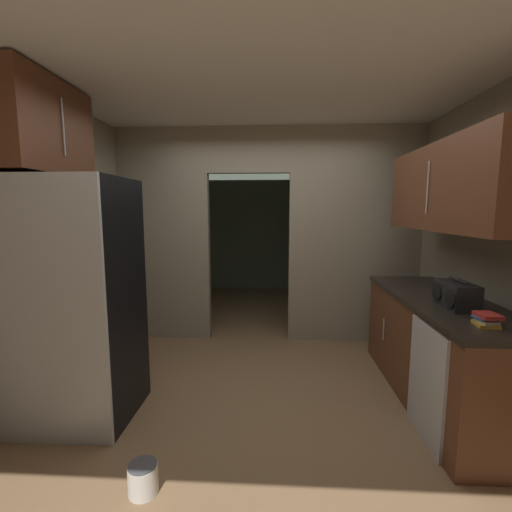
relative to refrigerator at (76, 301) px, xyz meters
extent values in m
plane|color=brown|center=(1.45, 0.27, -0.95)|extent=(20.00, 20.00, 0.00)
cube|color=silver|center=(1.45, 0.73, 1.74)|extent=(4.16, 7.08, 0.06)
cube|color=gray|center=(0.14, 1.81, 0.38)|extent=(1.14, 0.12, 2.66)
cube|color=gray|center=(2.53, 1.81, 0.38)|extent=(1.60, 0.12, 2.66)
cube|color=gray|center=(1.22, 1.81, 1.43)|extent=(1.01, 0.12, 0.55)
cube|color=slate|center=(1.45, 4.69, 0.38)|extent=(3.76, 0.10, 2.66)
cube|color=slate|center=(-0.37, 3.25, 0.38)|extent=(0.10, 2.88, 2.66)
cube|color=slate|center=(3.28, 3.25, 0.38)|extent=(0.10, 2.88, 2.66)
cube|color=black|center=(0.00, 0.02, 0.00)|extent=(0.85, 0.72, 1.90)
cube|color=#B7BABC|center=(0.00, -0.36, 0.00)|extent=(0.85, 0.03, 1.90)
cube|color=brown|center=(2.98, 0.41, -0.52)|extent=(0.65, 2.00, 0.87)
cube|color=black|center=(2.98, 0.41, -0.06)|extent=(0.69, 2.00, 0.04)
cylinder|color=#B7BABC|center=(2.64, -0.03, -0.47)|extent=(0.01, 0.01, 0.22)
cylinder|color=#B7BABC|center=(2.64, 0.85, -0.47)|extent=(0.01, 0.01, 0.22)
cube|color=#B7BABC|center=(2.65, -0.15, -0.53)|extent=(0.02, 0.56, 0.85)
cube|color=brown|center=(2.98, 0.41, 0.89)|extent=(0.34, 1.80, 0.71)
cylinder|color=#B7BABC|center=(2.80, 0.41, 0.89)|extent=(0.01, 0.01, 0.42)
cube|color=brown|center=(-0.24, 0.10, 1.34)|extent=(0.34, 0.93, 0.71)
cylinder|color=#B7BABC|center=(-0.06, 0.10, 1.34)|extent=(0.01, 0.01, 0.43)
cube|color=black|center=(2.95, 0.12, 0.06)|extent=(0.19, 0.36, 0.20)
cylinder|color=#262626|center=(2.95, 0.12, 0.18)|extent=(0.02, 0.25, 0.02)
cylinder|color=black|center=(2.85, 0.02, 0.06)|extent=(0.01, 0.14, 0.14)
cylinder|color=black|center=(2.85, 0.23, 0.06)|extent=(0.01, 0.14, 0.14)
cube|color=gold|center=(2.93, -0.31, -0.03)|extent=(0.14, 0.15, 0.02)
cube|color=beige|center=(2.93, -0.31, -0.01)|extent=(0.12, 0.12, 0.02)
cube|color=#2D609E|center=(2.93, -0.30, 0.01)|extent=(0.14, 0.13, 0.01)
cube|color=red|center=(2.94, -0.31, 0.03)|extent=(0.13, 0.15, 0.03)
cylinder|color=silver|center=(0.79, -0.75, -0.86)|extent=(0.17, 0.17, 0.17)
cylinder|color=#4C4C51|center=(0.79, -0.75, -0.77)|extent=(0.17, 0.17, 0.01)
camera|label=1|loc=(1.56, -2.58, 0.71)|focal=24.50mm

